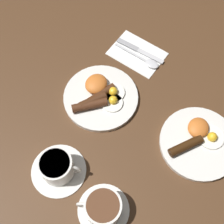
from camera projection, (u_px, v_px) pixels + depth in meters
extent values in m
plane|color=#4C301C|center=(101.00, 99.00, 0.99)|extent=(3.00, 3.00, 0.00)
cylinder|color=silver|center=(101.00, 97.00, 0.99)|extent=(0.24, 0.24, 0.01)
cylinder|color=white|center=(114.00, 93.00, 0.98)|extent=(0.07, 0.07, 0.01)
sphere|color=yellow|center=(113.00, 91.00, 0.97)|extent=(0.03, 0.03, 0.03)
cylinder|color=white|center=(113.00, 102.00, 0.97)|extent=(0.07, 0.07, 0.01)
sphere|color=yellow|center=(113.00, 100.00, 0.96)|extent=(0.03, 0.03, 0.03)
ellipsoid|color=orange|center=(96.00, 84.00, 0.98)|extent=(0.07, 0.07, 0.03)
cylinder|color=#4A2715|center=(90.00, 105.00, 0.95)|extent=(0.10, 0.09, 0.03)
cylinder|color=#442412|center=(93.00, 101.00, 0.96)|extent=(0.09, 0.06, 0.03)
cylinder|color=#442412|center=(100.00, 95.00, 0.97)|extent=(0.10, 0.06, 0.02)
cylinder|color=silver|center=(199.00, 143.00, 0.92)|extent=(0.23, 0.23, 0.01)
cylinder|color=white|center=(211.00, 137.00, 0.91)|extent=(0.08, 0.08, 0.01)
sphere|color=yellow|center=(212.00, 137.00, 0.90)|extent=(0.03, 0.03, 0.03)
ellipsoid|color=orange|center=(198.00, 128.00, 0.91)|extent=(0.07, 0.06, 0.03)
cylinder|color=#341C0A|center=(185.00, 147.00, 0.89)|extent=(0.10, 0.07, 0.03)
cylinder|color=silver|center=(59.00, 171.00, 0.88)|extent=(0.16, 0.16, 0.01)
cylinder|color=silver|center=(57.00, 167.00, 0.85)|extent=(0.09, 0.09, 0.07)
cylinder|color=#56331E|center=(55.00, 163.00, 0.82)|extent=(0.08, 0.08, 0.00)
torus|color=silver|center=(73.00, 169.00, 0.84)|extent=(0.03, 0.05, 0.05)
cylinder|color=silver|center=(104.00, 210.00, 0.84)|extent=(0.14, 0.14, 0.01)
cylinder|color=silver|center=(103.00, 207.00, 0.80)|extent=(0.10, 0.10, 0.06)
cylinder|color=#56331E|center=(103.00, 205.00, 0.78)|extent=(0.09, 0.09, 0.00)
torus|color=silver|center=(84.00, 205.00, 0.80)|extent=(0.03, 0.04, 0.04)
cube|color=white|center=(138.00, 54.00, 1.07)|extent=(0.13, 0.18, 0.01)
cube|color=silver|center=(150.00, 56.00, 1.06)|extent=(0.02, 0.10, 0.00)
cube|color=#9E9EA3|center=(128.00, 45.00, 1.08)|extent=(0.02, 0.08, 0.01)
ellipsoid|color=silver|center=(152.00, 64.00, 1.04)|extent=(0.03, 0.05, 0.01)
cube|color=silver|center=(130.00, 52.00, 1.07)|extent=(0.01, 0.12, 0.00)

